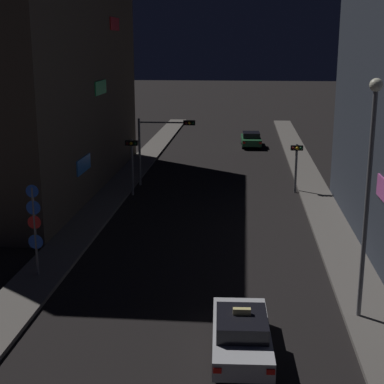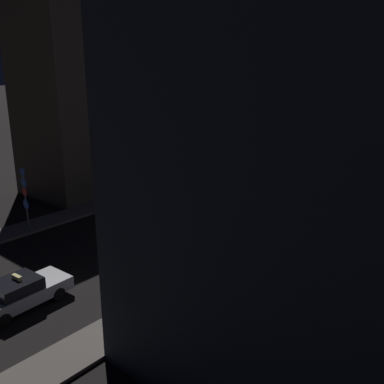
{
  "view_description": "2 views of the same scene",
  "coord_description": "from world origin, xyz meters",
  "px_view_note": "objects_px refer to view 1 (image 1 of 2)",
  "views": [
    {
      "loc": [
        1.87,
        -8.45,
        9.65
      ],
      "look_at": [
        -0.63,
        19.11,
        2.55
      ],
      "focal_mm": 54.21,
      "sensor_mm": 36.0,
      "label": 1
    },
    {
      "loc": [
        19.24,
        -0.22,
        10.88
      ],
      "look_at": [
        1.87,
        20.27,
        2.65
      ],
      "focal_mm": 41.67,
      "sensor_mm": 36.0,
      "label": 2
    }
  ],
  "objects_px": {
    "sign_pole_left": "(35,225)",
    "taxi": "(241,333)",
    "traffic_light_overhead": "(162,137)",
    "traffic_light_right_kerb": "(296,158)",
    "traffic_light_left_kerb": "(132,155)",
    "street_lamp_near_block": "(369,173)",
    "far_car": "(251,139)"
  },
  "relations": [
    {
      "from": "traffic_light_right_kerb",
      "to": "street_lamp_near_block",
      "type": "xyz_separation_m",
      "value": [
        0.78,
        -18.4,
        3.05
      ]
    },
    {
      "from": "taxi",
      "to": "far_car",
      "type": "height_order",
      "value": "taxi"
    },
    {
      "from": "taxi",
      "to": "sign_pole_left",
      "type": "bearing_deg",
      "value": 147.93
    },
    {
      "from": "sign_pole_left",
      "to": "street_lamp_near_block",
      "type": "xyz_separation_m",
      "value": [
        12.79,
        -2.59,
        3.03
      ]
    },
    {
      "from": "sign_pole_left",
      "to": "taxi",
      "type": "bearing_deg",
      "value": -32.07
    },
    {
      "from": "traffic_light_overhead",
      "to": "street_lamp_near_block",
      "type": "xyz_separation_m",
      "value": [
        9.88,
        -19.54,
        1.99
      ]
    },
    {
      "from": "traffic_light_left_kerb",
      "to": "sign_pole_left",
      "type": "xyz_separation_m",
      "value": [
        -1.34,
        -14.15,
        -0.26
      ]
    },
    {
      "from": "traffic_light_overhead",
      "to": "traffic_light_right_kerb",
      "type": "height_order",
      "value": "traffic_light_overhead"
    },
    {
      "from": "taxi",
      "to": "sign_pole_left",
      "type": "xyz_separation_m",
      "value": [
        -8.59,
        5.38,
        1.66
      ]
    },
    {
      "from": "traffic_light_overhead",
      "to": "sign_pole_left",
      "type": "xyz_separation_m",
      "value": [
        -2.91,
        -16.95,
        -1.03
      ]
    },
    {
      "from": "far_car",
      "to": "traffic_light_right_kerb",
      "type": "bearing_deg",
      "value": -81.0
    },
    {
      "from": "taxi",
      "to": "far_car",
      "type": "bearing_deg",
      "value": 89.09
    },
    {
      "from": "taxi",
      "to": "sign_pole_left",
      "type": "distance_m",
      "value": 10.28
    },
    {
      "from": "traffic_light_left_kerb",
      "to": "street_lamp_near_block",
      "type": "relative_size",
      "value": 0.44
    },
    {
      "from": "far_car",
      "to": "street_lamp_near_block",
      "type": "xyz_separation_m",
      "value": [
        3.58,
        -36.07,
        4.69
      ]
    },
    {
      "from": "traffic_light_right_kerb",
      "to": "street_lamp_near_block",
      "type": "distance_m",
      "value": 18.67
    },
    {
      "from": "taxi",
      "to": "traffic_light_left_kerb",
      "type": "height_order",
      "value": "traffic_light_left_kerb"
    },
    {
      "from": "traffic_light_right_kerb",
      "to": "traffic_light_overhead",
      "type": "bearing_deg",
      "value": 172.84
    },
    {
      "from": "far_car",
      "to": "traffic_light_left_kerb",
      "type": "distance_m",
      "value": 20.96
    },
    {
      "from": "traffic_light_left_kerb",
      "to": "far_car",
      "type": "bearing_deg",
      "value": 67.84
    },
    {
      "from": "traffic_light_left_kerb",
      "to": "traffic_light_right_kerb",
      "type": "relative_size",
      "value": 1.13
    },
    {
      "from": "taxi",
      "to": "traffic_light_overhead",
      "type": "height_order",
      "value": "traffic_light_overhead"
    },
    {
      "from": "taxi",
      "to": "traffic_light_right_kerb",
      "type": "height_order",
      "value": "traffic_light_right_kerb"
    },
    {
      "from": "far_car",
      "to": "traffic_light_overhead",
      "type": "bearing_deg",
      "value": -110.89
    },
    {
      "from": "traffic_light_left_kerb",
      "to": "sign_pole_left",
      "type": "distance_m",
      "value": 14.22
    },
    {
      "from": "traffic_light_overhead",
      "to": "traffic_light_left_kerb",
      "type": "height_order",
      "value": "traffic_light_overhead"
    },
    {
      "from": "traffic_light_right_kerb",
      "to": "taxi",
      "type": "bearing_deg",
      "value": -99.16
    },
    {
      "from": "taxi",
      "to": "street_lamp_near_block",
      "type": "relative_size",
      "value": 0.54
    },
    {
      "from": "street_lamp_near_block",
      "to": "traffic_light_overhead",
      "type": "bearing_deg",
      "value": 116.83
    },
    {
      "from": "sign_pole_left",
      "to": "street_lamp_near_block",
      "type": "relative_size",
      "value": 0.47
    },
    {
      "from": "traffic_light_left_kerb",
      "to": "street_lamp_near_block",
      "type": "distance_m",
      "value": 20.47
    },
    {
      "from": "taxi",
      "to": "far_car",
      "type": "distance_m",
      "value": 38.87
    }
  ]
}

